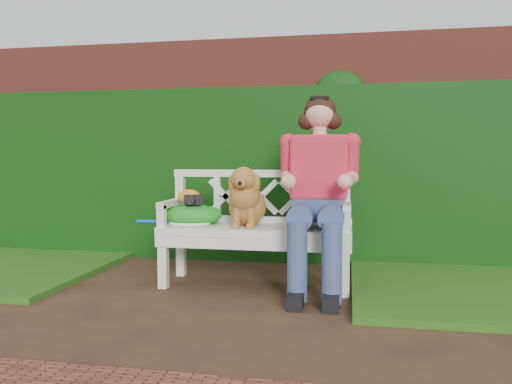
# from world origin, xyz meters

# --- Properties ---
(ground) EXTENTS (60.00, 60.00, 0.00)m
(ground) POSITION_xyz_m (0.00, 0.00, 0.00)
(ground) COLOR #311E15
(brick_wall) EXTENTS (10.00, 0.30, 2.20)m
(brick_wall) POSITION_xyz_m (0.00, 1.90, 1.10)
(brick_wall) COLOR brown
(brick_wall) RESTS_ON ground
(ivy_hedge) EXTENTS (10.00, 0.18, 1.70)m
(ivy_hedge) POSITION_xyz_m (0.00, 1.68, 0.85)
(ivy_hedge) COLOR #0F3B0C
(ivy_hedge) RESTS_ON ground
(garden_bench) EXTENTS (1.61, 0.67, 0.48)m
(garden_bench) POSITION_xyz_m (0.35, 0.72, 0.24)
(garden_bench) COLOR white
(garden_bench) RESTS_ON ground
(seated_woman) EXTENTS (0.73, 0.93, 1.54)m
(seated_woman) POSITION_xyz_m (0.84, 0.70, 0.77)
(seated_woman) COLOR #E55B58
(seated_woman) RESTS_ON ground
(dog) EXTENTS (0.42, 0.50, 0.48)m
(dog) POSITION_xyz_m (0.28, 0.70, 0.72)
(dog) COLOR tan
(dog) RESTS_ON garden_bench
(tennis_racket) EXTENTS (0.71, 0.52, 0.03)m
(tennis_racket) POSITION_xyz_m (-0.23, 0.70, 0.50)
(tennis_racket) COLOR silver
(tennis_racket) RESTS_ON garden_bench
(green_bag) EXTENTS (0.56, 0.48, 0.16)m
(green_bag) POSITION_xyz_m (-0.18, 0.73, 0.56)
(green_bag) COLOR #198716
(green_bag) RESTS_ON garden_bench
(camera_item) EXTENTS (0.13, 0.10, 0.08)m
(camera_item) POSITION_xyz_m (-0.16, 0.70, 0.69)
(camera_item) COLOR black
(camera_item) RESTS_ON green_bag
(baseball_glove) EXTENTS (0.22, 0.19, 0.12)m
(baseball_glove) POSITION_xyz_m (-0.21, 0.74, 0.70)
(baseball_glove) COLOR orange
(baseball_glove) RESTS_ON green_bag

